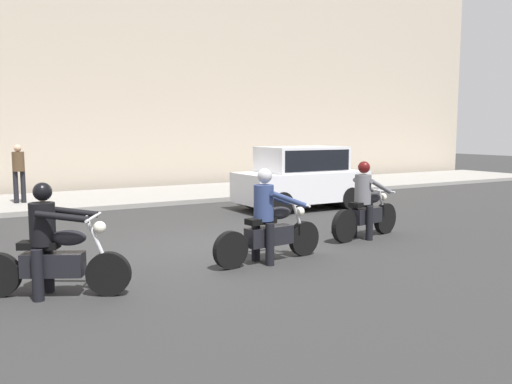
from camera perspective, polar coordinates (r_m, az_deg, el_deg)
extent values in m
plane|color=#2B2B2B|center=(10.41, -5.05, -5.91)|extent=(80.00, 80.00, 0.00)
cube|color=gray|center=(17.88, -15.93, -0.67)|extent=(40.00, 4.40, 0.14)
cube|color=#B7A893|center=(21.38, -18.76, 16.19)|extent=(40.00, 1.40, 11.89)
cylinder|color=black|center=(7.59, -15.57, -8.48)|extent=(0.59, 0.39, 0.61)
cylinder|color=silver|center=(7.53, -16.55, -5.56)|extent=(0.37, 0.23, 0.84)
cube|color=black|center=(7.77, -20.97, -7.28)|extent=(0.85, 0.63, 0.32)
ellipsoid|color=black|center=(7.62, -19.52, -4.64)|extent=(0.54, 0.44, 0.22)
cube|color=black|center=(7.77, -22.32, -5.30)|extent=(0.57, 0.46, 0.10)
cylinder|color=silver|center=(7.48, -17.09, -2.60)|extent=(0.36, 0.64, 0.04)
sphere|color=silver|center=(7.48, -16.46, -3.67)|extent=(0.17, 0.17, 0.17)
cylinder|color=silver|center=(8.04, -22.61, -7.77)|extent=(0.65, 0.39, 0.07)
cylinder|color=black|center=(7.65, -22.43, -8.30)|extent=(0.20, 0.20, 0.69)
cylinder|color=black|center=(8.02, -21.44, -7.59)|extent=(0.20, 0.20, 0.69)
cylinder|color=black|center=(7.70, -21.99, -3.21)|extent=(0.46, 0.46, 0.58)
cylinder|color=black|center=(7.36, -20.11, -2.53)|extent=(0.65, 0.40, 0.17)
cylinder|color=black|center=(7.77, -19.12, -2.02)|extent=(0.65, 0.40, 0.17)
sphere|color=tan|center=(7.63, -21.98, -0.19)|extent=(0.20, 0.20, 0.20)
sphere|color=black|center=(7.63, -21.99, 0.04)|extent=(0.25, 0.25, 0.25)
cylinder|color=black|center=(9.66, 5.17, -4.99)|extent=(0.64, 0.19, 0.63)
cylinder|color=black|center=(8.71, -2.73, -6.25)|extent=(0.64, 0.19, 0.63)
cylinder|color=silver|center=(9.52, 4.65, -3.19)|extent=(0.33, 0.09, 0.71)
cube|color=black|center=(9.13, 1.43, -4.74)|extent=(0.90, 0.38, 0.32)
ellipsoid|color=black|center=(9.20, 2.52, -2.26)|extent=(0.50, 0.29, 0.22)
cube|color=black|center=(8.97, 0.52, -3.13)|extent=(0.54, 0.30, 0.10)
cylinder|color=silver|center=(9.43, 4.39, -1.31)|extent=(0.12, 0.70, 0.04)
sphere|color=silver|center=(9.51, 4.75, -2.10)|extent=(0.17, 0.17, 0.17)
cylinder|color=silver|center=(9.11, -0.69, -5.54)|extent=(0.70, 0.15, 0.07)
cylinder|color=black|center=(8.91, 1.50, -5.66)|extent=(0.17, 0.17, 0.71)
cylinder|color=black|center=(9.23, -0.03, -5.24)|extent=(0.17, 0.17, 0.71)
cylinder|color=navy|center=(8.96, 0.83, -1.16)|extent=(0.38, 0.38, 0.61)
cylinder|color=navy|center=(9.01, 3.54, -0.81)|extent=(0.77, 0.18, 0.35)
cylinder|color=navy|center=(9.35, 1.81, -0.53)|extent=(0.77, 0.18, 0.35)
sphere|color=tan|center=(8.93, 0.94, 1.55)|extent=(0.20, 0.20, 0.20)
sphere|color=#B7B7BC|center=(8.93, 0.94, 1.75)|extent=(0.25, 0.25, 0.25)
cylinder|color=black|center=(11.99, 13.70, -2.77)|extent=(0.68, 0.26, 0.67)
cylinder|color=black|center=(10.87, 9.50, -3.62)|extent=(0.68, 0.26, 0.67)
cylinder|color=silver|center=(11.85, 13.42, -1.36)|extent=(0.33, 0.12, 0.69)
cube|color=black|center=(11.40, 11.72, -2.49)|extent=(0.82, 0.43, 0.32)
ellipsoid|color=black|center=(11.53, 12.41, -0.62)|extent=(0.52, 0.33, 0.22)
cube|color=black|center=(11.22, 11.20, -1.30)|extent=(0.56, 0.34, 0.10)
cylinder|color=silver|center=(11.76, 13.29, 0.12)|extent=(0.18, 0.69, 0.04)
sphere|color=silver|center=(11.84, 13.49, -0.53)|extent=(0.17, 0.17, 0.17)
cylinder|color=silver|center=(11.28, 10.14, -3.17)|extent=(0.70, 0.21, 0.07)
cylinder|color=black|center=(11.19, 12.10, -3.29)|extent=(0.18, 0.18, 0.71)
cylinder|color=black|center=(11.43, 10.48, -3.05)|extent=(0.18, 0.18, 0.71)
cylinder|color=slate|center=(11.23, 11.42, 0.29)|extent=(0.40, 0.40, 0.62)
cylinder|color=slate|center=(11.36, 13.29, 0.57)|extent=(0.68, 0.23, 0.35)
cylinder|color=slate|center=(11.61, 11.51, 0.74)|extent=(0.68, 0.23, 0.35)
sphere|color=tan|center=(11.21, 11.53, 2.47)|extent=(0.20, 0.20, 0.20)
sphere|color=#510F0F|center=(11.21, 11.54, 2.62)|extent=(0.25, 0.25, 0.25)
cube|color=silver|center=(15.38, 4.90, 0.63)|extent=(3.78, 1.70, 0.84)
cube|color=silver|center=(15.31, 4.93, 3.53)|extent=(2.35, 1.56, 0.72)
cube|color=black|center=(15.31, 4.93, 3.53)|extent=(2.16, 1.59, 0.58)
cylinder|color=black|center=(16.11, 8.31, -0.36)|extent=(0.64, 1.76, 0.64)
cylinder|color=black|center=(14.78, 1.15, -0.91)|extent=(0.64, 1.76, 0.64)
cylinder|color=black|center=(17.04, -24.42, 0.46)|extent=(0.14, 0.14, 0.93)
cylinder|color=black|center=(17.06, -23.75, 0.50)|extent=(0.14, 0.14, 0.93)
cylinder|color=#4C3823|center=(16.99, -24.20, 3.01)|extent=(0.34, 0.34, 0.57)
sphere|color=tan|center=(16.98, -24.26, 4.32)|extent=(0.21, 0.21, 0.21)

